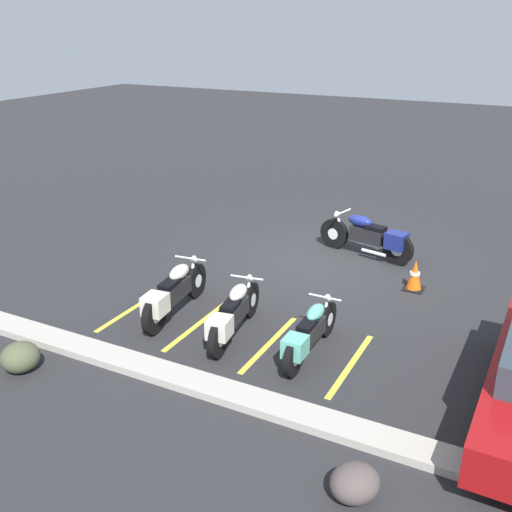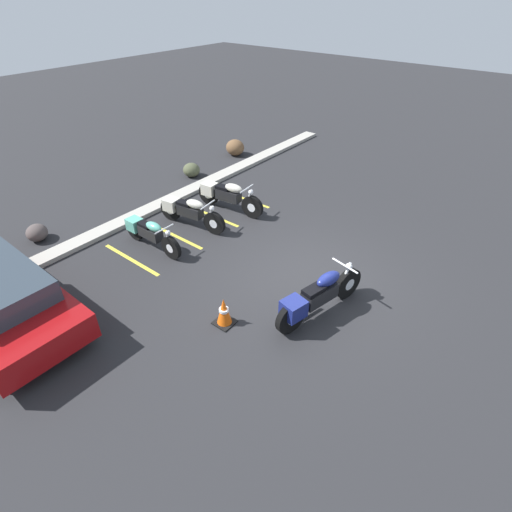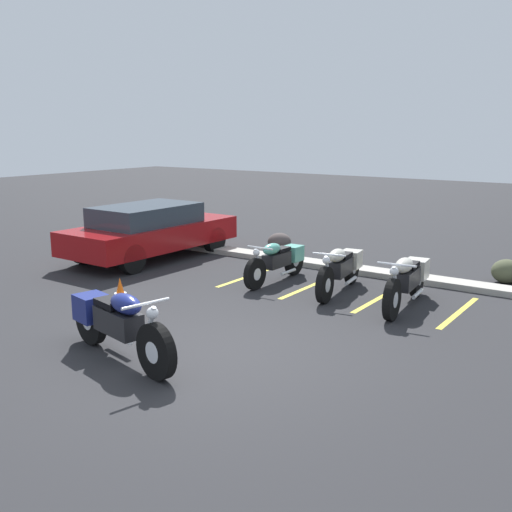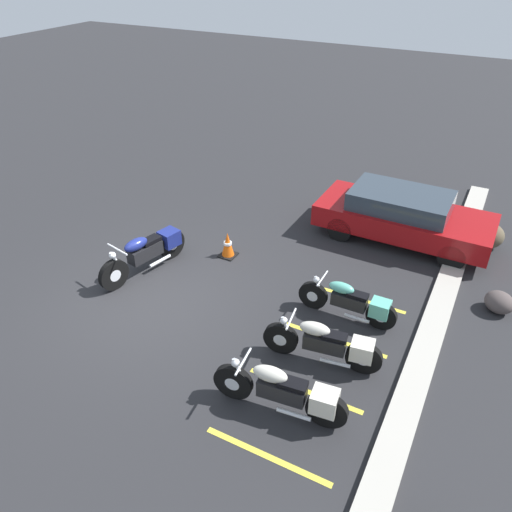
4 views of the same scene
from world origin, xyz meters
name	(u,v)px [view 2 (image 2 of 4)]	position (x,y,z in m)	size (l,w,h in m)	color
ground	(308,280)	(0.00, 0.00, 0.00)	(60.00, 60.00, 0.00)	#262628
motorcycle_navy_featured	(317,296)	(-0.90, -0.75, 0.50)	(2.38, 0.88, 0.95)	black
parked_bike_0	(149,233)	(-1.37, 4.00, 0.43)	(0.58, 2.06, 0.81)	black
parked_bike_1	(188,211)	(0.04, 4.01, 0.46)	(0.70, 2.19, 0.86)	black
parked_bike_2	(227,195)	(1.42, 3.82, 0.48)	(0.68, 2.29, 0.90)	black
concrete_curb	(153,208)	(0.00, 5.57, 0.06)	(18.00, 0.50, 0.12)	#A8A399
landscape_rock_1	(191,170)	(2.48, 6.46, 0.24)	(0.61, 0.59, 0.48)	#494E36
landscape_rock_2	(37,233)	(-3.04, 6.65, 0.22)	(0.61, 0.54, 0.44)	#4B4140
landscape_rock_3	(235,147)	(5.03, 6.62, 0.31)	(0.70, 0.74, 0.61)	brown
traffic_cone	(224,312)	(-2.26, 0.58, 0.30)	(0.40, 0.40, 0.64)	black
stall_line_0	(131,260)	(-2.07, 3.93, 0.00)	(0.10, 2.10, 0.00)	gold
stall_line_1	(175,236)	(-0.61, 3.93, 0.00)	(0.10, 2.10, 0.00)	gold
stall_line_2	(212,215)	(0.84, 3.93, 0.00)	(0.10, 2.10, 0.00)	gold
stall_line_3	(243,198)	(2.30, 3.93, 0.00)	(0.10, 2.10, 0.00)	gold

